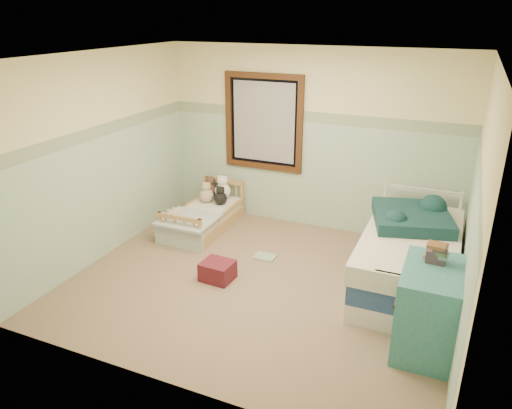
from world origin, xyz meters
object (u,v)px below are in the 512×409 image
at_px(plush_floor_cream, 178,223).
at_px(twin_bed_frame, 406,278).
at_px(dresser, 428,309).
at_px(toddler_bed_frame, 204,223).
at_px(floor_book, 265,257).
at_px(red_pillow, 218,271).
at_px(plush_floor_tan, 172,224).

height_order(plush_floor_cream, twin_bed_frame, plush_floor_cream).
bearing_deg(dresser, twin_bed_frame, 105.65).
xyz_separation_m(toddler_bed_frame, twin_bed_frame, (2.87, -0.48, 0.02)).
xyz_separation_m(dresser, floor_book, (-2.01, 1.02, -0.40)).
distance_m(toddler_bed_frame, plush_floor_cream, 0.37).
xyz_separation_m(dresser, red_pillow, (-2.32, 0.32, -0.30)).
bearing_deg(dresser, toddler_bed_frame, 154.54).
xyz_separation_m(plush_floor_cream, dresser, (3.45, -1.28, 0.29)).
relative_size(toddler_bed_frame, floor_book, 5.07).
xyz_separation_m(plush_floor_cream, plush_floor_tan, (-0.07, -0.05, -0.01)).
bearing_deg(plush_floor_cream, red_pillow, -40.21).
xyz_separation_m(plush_floor_tan, red_pillow, (1.20, -0.91, -0.00)).
distance_m(toddler_bed_frame, plush_floor_tan, 0.45).
height_order(toddler_bed_frame, plush_floor_cream, plush_floor_cream).
height_order(twin_bed_frame, floor_book, twin_bed_frame).
relative_size(toddler_bed_frame, red_pillow, 3.73).
xyz_separation_m(toddler_bed_frame, floor_book, (1.14, -0.48, -0.07)).
bearing_deg(dresser, floor_book, 153.00).
height_order(red_pillow, floor_book, red_pillow).
xyz_separation_m(plush_floor_cream, red_pillow, (1.14, -0.96, -0.01)).
height_order(toddler_bed_frame, plush_floor_tan, plush_floor_tan).
height_order(plush_floor_cream, red_pillow, plush_floor_cream).
distance_m(plush_floor_cream, plush_floor_tan, 0.08).
bearing_deg(plush_floor_cream, twin_bed_frame, -4.79).
bearing_deg(red_pillow, floor_book, 66.60).
distance_m(plush_floor_cream, red_pillow, 1.49).
relative_size(plush_floor_tan, twin_bed_frame, 0.12).
distance_m(dresser, floor_book, 2.29).
relative_size(toddler_bed_frame, dresser, 1.62).
height_order(plush_floor_cream, floor_book, plush_floor_cream).
distance_m(plush_floor_tan, dresser, 3.74).
relative_size(plush_floor_cream, red_pillow, 0.67).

